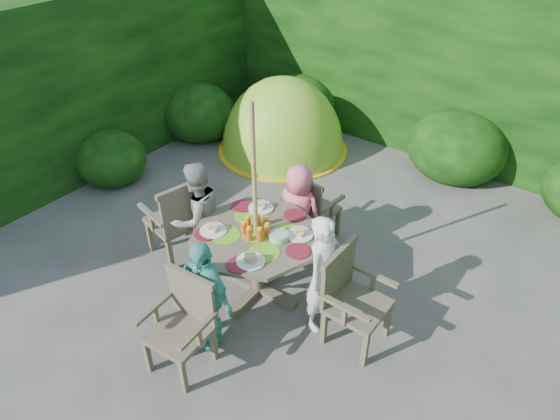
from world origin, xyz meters
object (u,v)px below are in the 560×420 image
Objects in this scene: garden_chair_left at (178,218)px; dome_tent at (282,150)px; child_right at (324,275)px; garden_chair_back at (311,207)px; child_back at (299,212)px; patio_table at (257,243)px; child_front at (205,294)px; parasol_pole at (255,208)px; garden_chair_front at (183,322)px; child_left at (198,217)px; garden_chair_right at (351,297)px.

dome_tent reaches higher than garden_chair_left.
garden_chair_left is 0.78× the size of child_right.
garden_chair_left is 1.14× the size of garden_chair_back.
garden_chair_left is at bearing 53.02° from garden_chair_back.
garden_chair_back is 1.38m from child_right.
child_right reaches higher than child_back.
patio_table is 1.19× the size of child_front.
garden_chair_front is (0.04, -1.10, -0.61)m from parasol_pole.
garden_chair_left is at bearing -176.29° from parasol_pole.
patio_table is at bearing 102.67° from child_left.
child_front is at bearing 129.00° from garden_chair_right.
parasol_pole is at bearing 102.60° from child_left.
child_right is 1.10× the size of child_back.
child_front is (0.07, -1.60, 0.01)m from child_back.
child_back is (1.06, 0.87, 0.05)m from garden_chair_left.
patio_table is 3.31m from dome_tent.
parasol_pole is 1.85× the size of child_front.
child_front reaches higher than garden_chair_front.
garden_chair_back is 1.91m from child_front.
garden_chair_front is 0.71× the size of child_right.
child_left is 0.55× the size of dome_tent.
child_left is (0.29, 0.04, 0.12)m from garden_chair_left.
dome_tent is (-0.62, 2.82, -0.54)m from garden_chair_left.
parasol_pole is 2.41× the size of garden_chair_front.
child_back reaches higher than patio_table.
garden_chair_left is 0.85× the size of child_front.
child_right is (1.89, 0.11, 0.11)m from garden_chair_left.
garden_chair_front is at bearing 60.28° from garden_chair_left.
garden_chair_right is at bearing -53.36° from dome_tent.
dome_tent is at bearing -155.13° from garden_chair_left.
garden_chair_back is 2.20m from garden_chair_front.
child_right reaches higher than garden_chair_front.
child_front is (0.83, -0.76, -0.06)m from child_left.
garden_chair_left is 1.56m from garden_chair_back.
child_front is (0.09, -1.90, 0.12)m from garden_chair_back.
garden_chair_left is 1.90m from child_right.
garden_chair_left is (-1.10, -0.07, -0.12)m from patio_table.
garden_chair_right is 0.73× the size of child_left.
garden_chair_front is at bearing 137.83° from garden_chair_right.
child_front is (-1.06, -0.85, 0.08)m from garden_chair_right.
child_right is at bearing 2.50° from parasol_pole.
garden_chair_left is at bearing -176.24° from patio_table.
child_back reaches higher than garden_chair_front.
garden_chair_right is 1.05× the size of garden_chair_front.
dome_tent reaches higher than garden_chair_right.
patio_table is at bearing 98.80° from child_front.
garden_chair_left reaches higher than garden_chair_right.
parasol_pole is at bearing 87.41° from garden_chair_front.
garden_chair_right is (1.09, 0.05, -0.15)m from patio_table.
patio_table is 0.80m from child_left.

